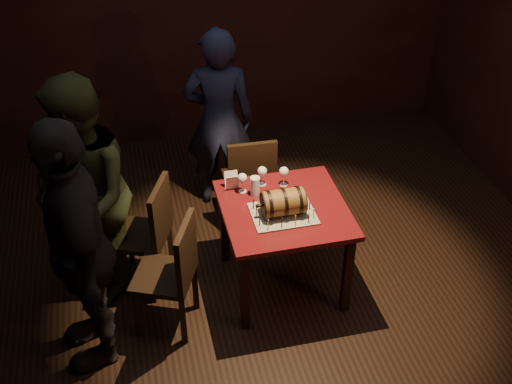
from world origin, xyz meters
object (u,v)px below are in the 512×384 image
(pint_of_ale, at_px, (255,186))
(person_left_front, at_px, (78,247))
(pub_table, at_px, (284,219))
(chair_left_front, at_px, (174,270))
(chair_back, at_px, (250,179))
(person_back, at_px, (219,120))
(chair_left_rear, at_px, (150,230))
(wine_glass_right, at_px, (284,172))
(person_left_rear, at_px, (84,195))
(wine_glass_left, at_px, (242,179))
(wine_glass_mid, at_px, (262,172))
(barrel_cake, at_px, (283,202))

(pint_of_ale, distance_m, person_left_front, 1.37)
(pub_table, relative_size, chair_left_front, 0.97)
(chair_left_front, bearing_deg, chair_back, 51.52)
(pub_table, distance_m, person_back, 1.25)
(pub_table, distance_m, chair_back, 0.74)
(chair_left_rear, height_order, person_left_front, person_left_front)
(pint_of_ale, bearing_deg, wine_glass_right, 15.70)
(chair_left_rear, height_order, person_left_rear, person_left_rear)
(wine_glass_left, distance_m, wine_glass_mid, 0.17)
(wine_glass_left, height_order, chair_left_front, chair_left_front)
(wine_glass_right, distance_m, person_left_front, 1.61)
(wine_glass_left, relative_size, chair_back, 0.17)
(barrel_cake, distance_m, wine_glass_left, 0.40)
(chair_back, xyz_separation_m, person_left_front, (-1.34, -1.04, 0.40))
(pint_of_ale, bearing_deg, person_left_rear, 176.36)
(pint_of_ale, bearing_deg, pub_table, -50.09)
(wine_glass_left, xyz_separation_m, wine_glass_mid, (0.16, 0.05, -0.00))
(wine_glass_left, bearing_deg, pub_table, -45.47)
(wine_glass_left, relative_size, person_left_front, 0.09)
(chair_left_front, height_order, person_left_rear, person_left_rear)
(pub_table, height_order, wine_glass_right, wine_glass_right)
(chair_left_rear, bearing_deg, chair_left_front, -75.91)
(wine_glass_left, bearing_deg, barrel_cake, -56.61)
(pub_table, height_order, wine_glass_left, wine_glass_left)
(wine_glass_left, relative_size, pint_of_ale, 1.07)
(wine_glass_left, height_order, person_left_rear, person_left_rear)
(person_back, bearing_deg, pint_of_ale, 105.20)
(pub_table, distance_m, person_left_front, 1.49)
(pub_table, xyz_separation_m, chair_left_front, (-0.85, -0.23, -0.12))
(chair_left_rear, relative_size, person_back, 0.56)
(wine_glass_left, xyz_separation_m, wine_glass_right, (0.32, 0.01, 0.00))
(barrel_cake, xyz_separation_m, person_left_front, (-1.40, -0.24, 0.07))
(chair_back, bearing_deg, barrel_cake, -85.73)
(pint_of_ale, distance_m, person_left_rear, 1.23)
(person_left_front, bearing_deg, chair_left_front, 90.61)
(person_left_rear, bearing_deg, wine_glass_right, 87.42)
(pub_table, distance_m, wine_glass_mid, 0.40)
(person_left_rear, bearing_deg, pint_of_ale, 84.21)
(barrel_cake, xyz_separation_m, pint_of_ale, (-0.14, 0.28, -0.04))
(wine_glass_left, xyz_separation_m, person_left_front, (-1.18, -0.58, 0.06))
(pub_table, relative_size, pint_of_ale, 6.00)
(barrel_cake, xyz_separation_m, chair_back, (-0.06, 0.80, -0.34))
(pub_table, height_order, person_left_rear, person_left_rear)
(pub_table, relative_size, person_left_front, 0.49)
(wine_glass_left, distance_m, pint_of_ale, 0.11)
(person_back, bearing_deg, barrel_cake, 110.25)
(chair_back, xyz_separation_m, chair_left_front, (-0.76, -0.95, 0.00))
(pint_of_ale, xyz_separation_m, chair_left_rear, (-0.80, 0.05, -0.30))
(barrel_cake, relative_size, chair_left_rear, 0.38)
(pub_table, height_order, person_back, person_back)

